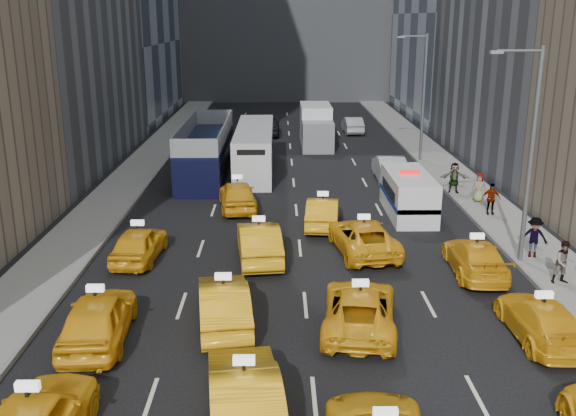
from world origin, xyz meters
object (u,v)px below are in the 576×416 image
box_truck (316,126)px  double_decker (206,150)px  city_bus (255,149)px  nypd_van (408,195)px

box_truck → double_decker: bearing=-127.0°
city_bus → box_truck: box_truck is taller
double_decker → box_truck: (7.81, 10.04, -0.13)m
city_bus → box_truck: size_ratio=1.63×
double_decker → box_truck: bearing=55.6°
nypd_van → city_bus: city_bus is taller
box_truck → city_bus: bearing=-117.1°
nypd_van → double_decker: size_ratio=0.48×
double_decker → city_bus: double_decker is taller
nypd_van → double_decker: 14.73m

